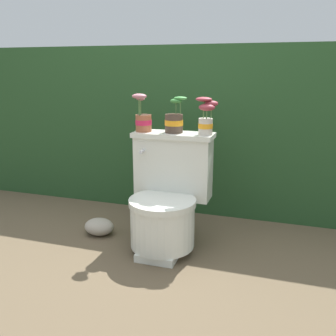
{
  "coord_description": "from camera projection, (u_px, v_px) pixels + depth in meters",
  "views": [
    {
      "loc": [
        0.71,
        -2.02,
        1.1
      ],
      "look_at": [
        0.04,
        0.09,
        0.51
      ],
      "focal_mm": 40.0,
      "sensor_mm": 36.0,
      "label": 1
    }
  ],
  "objects": [
    {
      "name": "potted_plant_middle",
      "position": [
        206.0,
        118.0,
        2.24
      ],
      "size": [
        0.13,
        0.09,
        0.23
      ],
      "color": "beige",
      "rests_on": "toilet"
    },
    {
      "name": "toilet",
      "position": [
        167.0,
        199.0,
        2.32
      ],
      "size": [
        0.51,
        0.52,
        0.71
      ],
      "color": "silver",
      "rests_on": "ground"
    },
    {
      "name": "hedge_backdrop",
      "position": [
        197.0,
        126.0,
        3.14
      ],
      "size": [
        4.1,
        0.74,
        1.27
      ],
      "color": "#234723",
      "rests_on": "ground"
    },
    {
      "name": "garden_stone",
      "position": [
        99.0,
        227.0,
        2.55
      ],
      "size": [
        0.2,
        0.16,
        0.11
      ],
      "color": "#9E9384",
      "rests_on": "ground"
    },
    {
      "name": "potted_plant_midleft",
      "position": [
        174.0,
        120.0,
        2.33
      ],
      "size": [
        0.13,
        0.11,
        0.22
      ],
      "color": "#47382D",
      "rests_on": "toilet"
    },
    {
      "name": "ground_plane",
      "position": [
        158.0,
        249.0,
        2.35
      ],
      "size": [
        12.0,
        12.0,
        0.0
      ],
      "primitive_type": "plane",
      "color": "brown"
    },
    {
      "name": "potted_plant_left",
      "position": [
        143.0,
        118.0,
        2.36
      ],
      "size": [
        0.11,
        0.13,
        0.24
      ],
      "color": "#9E5638",
      "rests_on": "toilet"
    }
  ]
}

